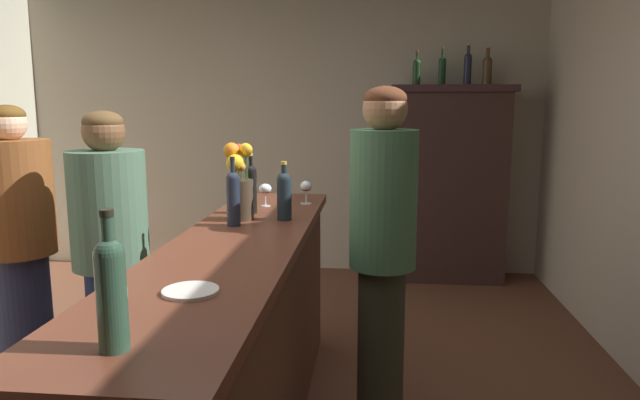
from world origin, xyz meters
TOP-DOWN VIEW (x-y plane):
  - wall_back at (0.00, 3.02)m, footprint 4.94×0.12m
  - bar_counter at (0.31, -0.04)m, footprint 0.55×2.63m
  - display_cabinet at (1.56, 2.72)m, footprint 1.06×0.41m
  - wine_bottle_rose at (0.23, 0.25)m, footprint 0.07×0.07m
  - wine_bottle_riesling at (0.24, 0.58)m, footprint 0.06×0.06m
  - wine_bottle_pinot at (0.45, 0.42)m, footprint 0.07×0.07m
  - wine_bottle_syrah at (0.29, -1.15)m, footprint 0.07×0.07m
  - wine_glass_front at (0.50, 0.90)m, footprint 0.07×0.07m
  - wine_glass_mid at (0.28, 0.80)m, footprint 0.07×0.07m
  - flower_arrangement at (0.23, 0.40)m, footprint 0.15×0.16m
  - cheese_plate at (0.34, -0.73)m, footprint 0.18×0.18m
  - display_bottle_left at (1.25, 2.72)m, footprint 0.07×0.07m
  - display_bottle_midleft at (1.46, 2.72)m, footprint 0.06×0.06m
  - display_bottle_center at (1.68, 2.72)m, footprint 0.06×0.06m
  - display_bottle_midright at (1.85, 2.72)m, footprint 0.08×0.08m
  - patron_in_grey at (-0.41, 0.28)m, footprint 0.37×0.37m
  - patron_near_entrance at (-0.98, 0.40)m, footprint 0.39×0.39m
  - bartender at (0.94, 0.22)m, footprint 0.31×0.31m

SIDE VIEW (x-z plane):
  - bar_counter at x=0.31m, z-range 0.00..1.00m
  - patron_in_grey at x=-0.41m, z-range 0.07..1.62m
  - patron_near_entrance at x=-0.98m, z-range 0.07..1.64m
  - display_cabinet at x=1.56m, z-range 0.04..1.78m
  - bartender at x=0.94m, z-range 0.10..1.76m
  - cheese_plate at x=0.34m, z-range 1.00..1.01m
  - wine_glass_mid at x=0.28m, z-range 1.03..1.16m
  - wine_glass_front at x=0.50m, z-range 1.03..1.16m
  - wine_bottle_pinot at x=0.45m, z-range 0.98..1.28m
  - wine_bottle_riesling at x=0.24m, z-range 0.98..1.30m
  - wine_bottle_rose at x=0.23m, z-range 0.98..1.31m
  - wine_bottle_syrah at x=0.29m, z-range 0.98..1.32m
  - flower_arrangement at x=0.23m, z-range 0.99..1.38m
  - wall_back at x=0.00m, z-range 0.00..2.77m
  - display_bottle_left at x=1.25m, z-range 1.72..2.01m
  - display_bottle_midleft at x=1.46m, z-range 1.71..2.04m
  - display_bottle_midright at x=1.85m, z-range 1.72..2.03m
  - display_bottle_center at x=1.68m, z-range 1.72..2.07m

